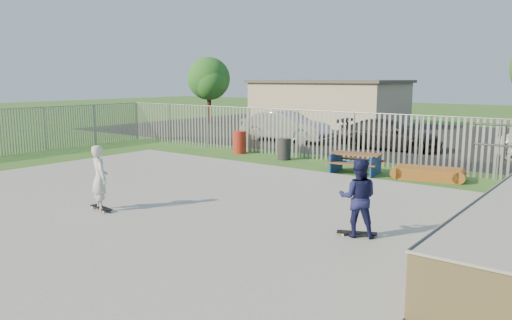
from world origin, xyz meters
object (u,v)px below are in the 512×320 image
Objects in this scene: picnic_table at (356,163)px; funbox at (428,174)px; car_dark at (389,135)px; trash_bin_red at (240,142)px; skater_white at (100,178)px; car_silver at (286,126)px; skater_navy at (358,198)px; trash_bin_grey at (284,149)px; tree_left at (209,79)px.

picnic_table reaches higher than funbox.
picnic_table is 0.40× the size of car_dark.
skater_white is (3.90, -10.03, 0.45)m from trash_bin_red.
car_silver is (-9.31, 5.40, 0.62)m from funbox.
skater_navy is 1.00× the size of skater_white.
skater_white reaches higher than car_silver.
trash_bin_red is 0.63× the size of skater_navy.
trash_bin_grey reaches higher than funbox.
trash_bin_grey is 0.56× the size of skater_white.
trash_bin_red is 12.64m from skater_navy.
car_silver reaches higher than picnic_table.
trash_bin_red reaches higher than trash_bin_grey.
picnic_table is 2.17× the size of trash_bin_grey.
tree_left reaches higher than skater_navy.
funbox is at bearing -152.76° from car_dark.
trash_bin_red reaches higher than funbox.
skater_white is at bearing -6.06° from skater_navy.
skater_navy is 6.11m from skater_white.
car_silver reaches higher than trash_bin_red.
skater_white reaches higher than trash_bin_grey.
trash_bin_red is 1.12× the size of trash_bin_grey.
skater_navy reaches higher than trash_bin_grey.
picnic_table is at bearing -33.46° from tree_left.
tree_left is at bearing 59.37° from car_silver.
trash_bin_red is at bearing 159.60° from picnic_table.
tree_left reaches higher than skater_white.
trash_bin_grey is at bearing -148.91° from car_silver.
skater_navy is at bearing -47.73° from trash_bin_grey.
car_dark is at bearing -94.21° from skater_navy.
picnic_table is at bearing -11.17° from trash_bin_red.
funbox is 10.46m from skater_white.
car_silver reaches higher than funbox.
trash_bin_red is 4.72m from car_silver.
picnic_table is at bearing -85.91° from skater_white.
skater_white reaches higher than funbox.
tree_left is (-14.21, 10.86, 2.84)m from trash_bin_grey.
trash_bin_red is 0.21× the size of car_silver.
car_silver is 1.00× the size of car_dark.
trash_bin_grey is at bearing 151.18° from car_dark.
funbox is (2.38, 0.50, -0.17)m from picnic_table.
picnic_table is 6.49m from car_dark.
skater_white reaches higher than car_dark.
car_silver is 12.70m from tree_left.
tree_left is (-17.89, 11.82, 2.92)m from picnic_table.
tree_left is at bearing -65.72° from skater_navy.
skater_navy reaches higher than picnic_table.
car_dark is 14.05m from skater_navy.
funbox is at bearing -4.87° from trash_bin_red.
car_dark is 3.03× the size of skater_navy.
tree_left is 3.09× the size of skater_white.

